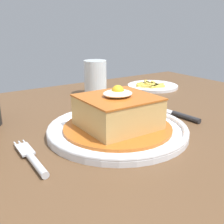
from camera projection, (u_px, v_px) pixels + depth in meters
The scene contains 7 objects.
dining_table at pixel (86, 183), 0.58m from camera, with size 1.34×0.90×0.77m.
main_plate at pixel (118, 129), 0.55m from camera, with size 0.28×0.28×0.02m.
sandwich_meal at pixel (118, 114), 0.54m from camera, with size 0.22×0.22×0.09m.
fork at pixel (33, 159), 0.44m from camera, with size 0.02×0.14×0.01m.
knife at pixel (178, 114), 0.65m from camera, with size 0.03×0.17×0.01m.
drinking_glass at pixel (95, 80), 0.84m from camera, with size 0.07×0.07×0.10m.
side_plate_fries at pixel (152, 86), 0.95m from camera, with size 0.17×0.17×0.02m.
Camera 1 is at (-0.24, -0.45, 0.99)m, focal length 44.48 mm.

